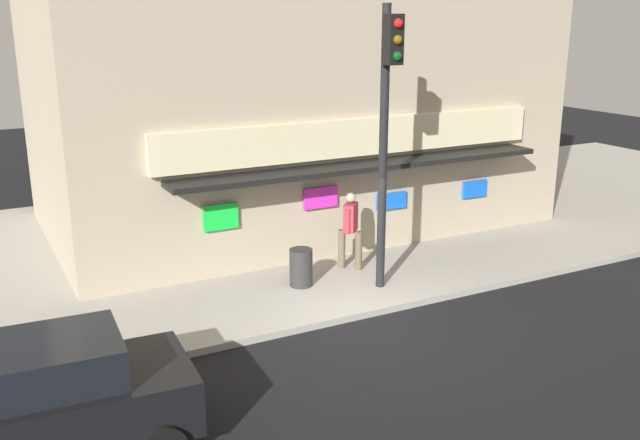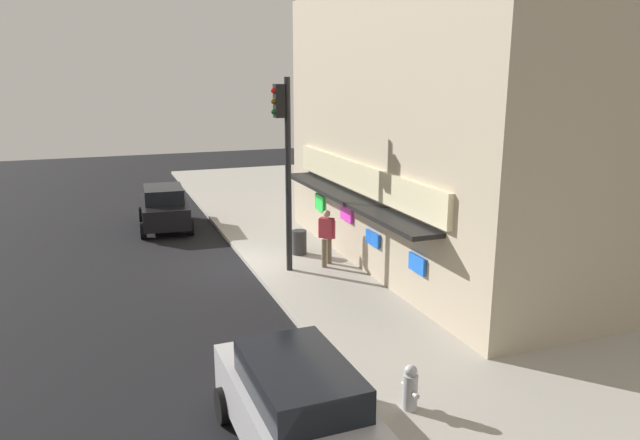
# 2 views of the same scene
# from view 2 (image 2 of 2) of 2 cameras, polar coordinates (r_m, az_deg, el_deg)

# --- Properties ---
(ground_plane) EXTENTS (58.42, 58.42, 0.00)m
(ground_plane) POSITION_cam_2_polar(r_m,az_deg,el_deg) (19.32, -6.99, -4.43)
(ground_plane) COLOR black
(sidewalk) EXTENTS (38.95, 11.50, 0.14)m
(sidewalk) POSITION_cam_2_polar(r_m,az_deg,el_deg) (21.31, 8.21, -2.52)
(sidewalk) COLOR #A39E93
(sidewalk) RESTS_ON ground_plane
(corner_building) EXTENTS (12.99, 8.29, 8.51)m
(corner_building) POSITION_cam_2_polar(r_m,az_deg,el_deg) (19.54, 14.13, 8.64)
(corner_building) COLOR tan
(corner_building) RESTS_ON sidewalk
(traffic_light) EXTENTS (0.32, 0.58, 5.80)m
(traffic_light) POSITION_cam_2_polar(r_m,az_deg,el_deg) (17.58, -3.39, 6.63)
(traffic_light) COLOR black
(traffic_light) RESTS_ON sidewalk
(fire_hydrant) EXTENTS (0.52, 0.28, 0.86)m
(fire_hydrant) POSITION_cam_2_polar(r_m,az_deg,el_deg) (11.19, 8.63, -15.59)
(fire_hydrant) COLOR #B2B2B7
(fire_hydrant) RESTS_ON sidewalk
(trash_can) EXTENTS (0.49, 0.49, 0.81)m
(trash_can) POSITION_cam_2_polar(r_m,az_deg,el_deg) (19.90, -2.00, -2.14)
(trash_can) COLOR #2D2D2D
(trash_can) RESTS_ON sidewalk
(pedestrian) EXTENTS (0.51, 0.51, 1.78)m
(pedestrian) POSITION_cam_2_polar(r_m,az_deg,el_deg) (18.56, 0.65, -1.45)
(pedestrian) COLOR brown
(pedestrian) RESTS_ON sidewalk
(parked_car_black) EXTENTS (4.01, 2.15, 1.68)m
(parked_car_black) POSITION_cam_2_polar(r_m,az_deg,el_deg) (24.44, -14.69, 1.19)
(parked_car_black) COLOR black
(parked_car_black) RESTS_ON ground_plane
(parked_car_silver) EXTENTS (4.45, 2.03, 1.72)m
(parked_car_silver) POSITION_cam_2_polar(r_m,az_deg,el_deg) (9.79, -2.01, -17.85)
(parked_car_silver) COLOR #B7B7BC
(parked_car_silver) RESTS_ON ground_plane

